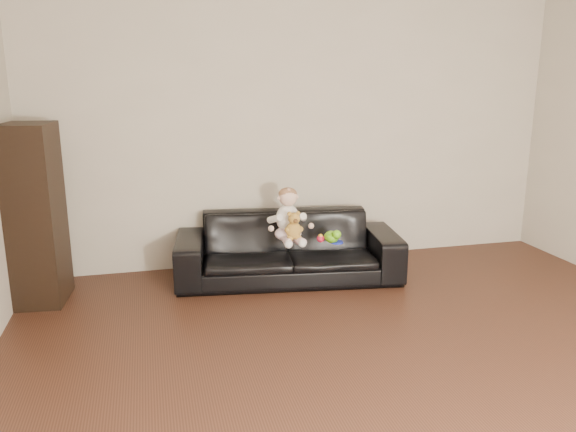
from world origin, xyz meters
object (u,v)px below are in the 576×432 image
object	(u,v)px
toy_green	(331,237)
toy_blue_disc	(337,242)
baby	(288,218)
toy_rattle	(321,239)
sofa	(288,247)
cabinet	(36,215)
teddy_bear	(294,226)

from	to	relation	value
toy_green	toy_blue_disc	world-z (taller)	toy_green
baby	toy_rattle	bearing A→B (deg)	-25.62
toy_rattle	sofa	bearing A→B (deg)	137.89
cabinet	toy_rattle	xyz separation A→B (m)	(2.27, -0.19, -0.30)
sofa	toy_rattle	bearing A→B (deg)	-34.55
sofa	baby	bearing A→B (deg)	-94.61
teddy_bear	toy_green	world-z (taller)	teddy_bear
cabinet	toy_blue_disc	distance (m)	2.43
sofa	toy_blue_disc	world-z (taller)	sofa
sofa	toy_rattle	distance (m)	0.34
toy_rattle	baby	bearing A→B (deg)	157.82
baby	toy_blue_disc	world-z (taller)	baby
sofa	cabinet	size ratio (longest dim) A/B	1.38
cabinet	baby	size ratio (longest dim) A/B	3.04
baby	cabinet	bearing A→B (deg)	174.07
baby	toy_rattle	distance (m)	0.33
baby	toy_blue_disc	bearing A→B (deg)	-25.85
toy_rattle	teddy_bear	bearing A→B (deg)	-171.31
toy_rattle	cabinet	bearing A→B (deg)	175.15
toy_rattle	toy_blue_disc	distance (m)	0.14
cabinet	toy_blue_disc	world-z (taller)	cabinet
baby	toy_blue_disc	distance (m)	0.46
sofa	toy_blue_disc	bearing A→B (deg)	-28.62
sofa	toy_rattle	xyz separation A→B (m)	(0.23, -0.21, 0.12)
toy_blue_disc	toy_green	bearing A→B (deg)	149.92
sofa	baby	world-z (taller)	baby
toy_rattle	toy_blue_disc	world-z (taller)	toy_rattle
cabinet	toy_green	world-z (taller)	cabinet
toy_green	sofa	bearing A→B (deg)	143.08
toy_green	teddy_bear	bearing A→B (deg)	-178.73
teddy_bear	toy_rattle	bearing A→B (deg)	-2.99
cabinet	toy_blue_disc	bearing A→B (deg)	-0.19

